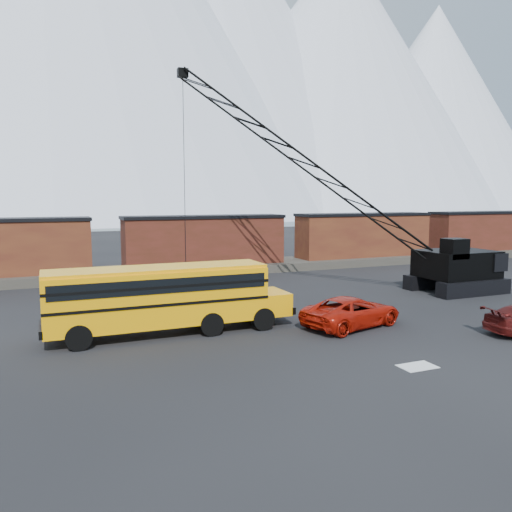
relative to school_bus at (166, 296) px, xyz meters
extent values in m
plane|color=black|center=(7.26, -4.20, -1.79)|extent=(160.00, 160.00, 0.00)
cone|color=white|center=(87.26, 285.80, 99.01)|extent=(300.00, 300.00, 210.00)
cone|color=white|center=(177.26, 270.80, 82.21)|extent=(260.00, 260.00, 175.00)
cone|color=white|center=(267.26, 280.80, 70.21)|extent=(220.00, 220.00, 150.00)
cone|color=white|center=(47.26, 315.80, 75.01)|extent=(240.00, 240.00, 160.00)
cube|color=white|center=(7.26, 335.80, 10.21)|extent=(800.00, 80.00, 24.00)
cube|color=#48433B|center=(7.26, 17.80, -1.44)|extent=(120.00, 5.00, 0.70)
cube|color=black|center=(-4.54, 17.80, -0.79)|extent=(2.20, 2.40, 0.60)
cube|color=#582018|center=(7.26, 17.80, 0.91)|extent=(13.50, 2.90, 4.00)
cube|color=black|center=(7.26, 17.80, 2.96)|extent=(13.70, 3.10, 0.25)
cube|color=black|center=(3.06, 17.80, -0.79)|extent=(2.20, 2.40, 0.60)
cube|color=black|center=(11.46, 17.80, -0.79)|extent=(2.20, 2.40, 0.60)
cube|color=#471B14|center=(23.26, 17.80, 0.91)|extent=(13.50, 2.90, 4.00)
cube|color=black|center=(23.26, 17.80, 2.96)|extent=(13.70, 3.10, 0.25)
cube|color=black|center=(19.06, 17.80, -0.79)|extent=(2.20, 2.40, 0.60)
cube|color=black|center=(27.46, 17.80, -0.79)|extent=(2.20, 2.40, 0.60)
cube|color=#582018|center=(39.26, 17.80, 0.91)|extent=(13.50, 2.90, 4.00)
cube|color=black|center=(39.26, 17.80, 2.96)|extent=(13.70, 3.10, 0.25)
cube|color=black|center=(35.06, 17.80, -0.79)|extent=(2.20, 2.40, 0.60)
cube|color=silver|center=(7.76, -8.20, -1.78)|extent=(1.40, 0.90, 0.02)
cube|color=#EB9A04|center=(-0.35, 0.00, 0.01)|extent=(10.00, 2.50, 2.50)
cube|color=#EB9A04|center=(5.25, 0.00, -0.69)|extent=(1.60, 2.30, 1.10)
cube|color=#EB9A04|center=(-0.35, 0.00, 1.31)|extent=(10.00, 2.30, 0.18)
cube|color=black|center=(-0.35, -1.26, 0.71)|extent=(9.60, 0.05, 0.65)
cube|color=black|center=(-0.35, 1.26, 0.71)|extent=(9.60, 0.05, 0.65)
cube|color=black|center=(6.10, 0.00, -0.99)|extent=(0.15, 2.45, 0.35)
cube|color=black|center=(-5.40, 0.00, -0.99)|extent=(0.15, 2.50, 0.35)
cylinder|color=black|center=(-3.95, -1.15, -1.24)|extent=(1.10, 0.35, 1.10)
cylinder|color=black|center=(-3.95, 1.15, -1.24)|extent=(1.10, 0.35, 1.10)
cylinder|color=black|center=(1.85, -1.15, -1.24)|extent=(1.10, 0.35, 1.10)
cylinder|color=black|center=(1.85, 1.15, -1.24)|extent=(1.10, 0.35, 1.10)
cylinder|color=black|center=(4.45, -1.15, -1.24)|extent=(1.10, 0.35, 1.10)
cylinder|color=black|center=(4.45, 1.15, -1.24)|extent=(1.10, 0.35, 1.10)
imported|color=#AA1508|center=(8.78, -2.20, -1.05)|extent=(5.84, 3.77, 1.50)
cube|color=black|center=(20.57, 1.42, -1.29)|extent=(5.50, 1.00, 1.00)
cube|color=black|center=(20.57, 4.62, -1.29)|extent=(5.50, 1.00, 1.00)
cube|color=black|center=(20.57, 3.02, 0.11)|extent=(4.80, 3.60, 1.80)
cube|color=black|center=(22.57, 3.02, 0.31)|extent=(1.20, 3.80, 1.20)
cube|color=black|center=(19.17, 1.82, 1.31)|extent=(1.40, 1.20, 1.30)
cube|color=black|center=(19.17, 1.27, 1.31)|extent=(1.20, 0.06, 0.90)
cube|color=black|center=(3.99, 11.63, 12.99)|extent=(0.70, 0.50, 0.60)
cylinder|color=black|center=(3.99, 11.63, 5.60)|extent=(0.04, 0.04, 14.49)
cube|color=black|center=(3.99, 11.63, -1.44)|extent=(0.25, 0.25, 0.50)
camera|label=1|loc=(-4.90, -22.69, 4.57)|focal=35.00mm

